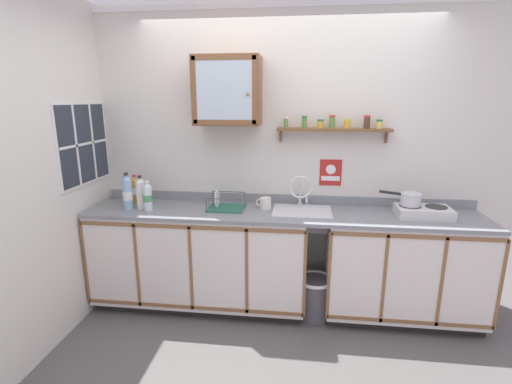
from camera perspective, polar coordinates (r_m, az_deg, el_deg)
floor at (r=3.21m, az=3.35°, el=-20.90°), size 6.36×6.36×0.00m
back_wall at (r=3.35m, az=4.43°, el=5.28°), size 3.96×0.07×2.64m
side_wall_left at (r=3.04m, az=-30.65°, el=2.25°), size 0.05×3.46×2.64m
lower_cabinet_run at (r=3.43m, az=-8.56°, el=-10.07°), size 1.88×0.57×0.89m
lower_cabinet_run_right at (r=3.43m, az=21.59°, el=-10.94°), size 1.29×0.57×0.89m
countertop at (r=3.15m, az=4.02°, el=-3.30°), size 3.32×0.60×0.03m
backsplash at (r=3.40m, az=4.29°, el=-1.05°), size 3.32×0.02×0.08m
sink at (r=3.19m, az=7.02°, el=-3.18°), size 0.49×0.42×0.42m
hot_plate_stove at (r=3.29m, az=24.33°, el=-2.79°), size 0.42×0.26×0.09m
saucepan at (r=3.25m, az=22.62°, el=-0.97°), size 0.31×0.20×0.10m
bottle_opaque_white_0 at (r=3.36m, az=-17.31°, el=-0.13°), size 0.08×0.08×0.29m
bottle_water_clear_1 at (r=3.28m, az=-16.29°, el=-0.72°), size 0.07×0.07×0.26m
bottle_water_blue_2 at (r=3.37m, az=-19.15°, el=-0.10°), size 0.08×0.08×0.32m
bottle_juice_amber_3 at (r=3.52m, az=-18.08°, el=0.25°), size 0.07×0.07×0.27m
dish_rack at (r=3.23m, az=-4.83°, el=-2.16°), size 0.31×0.27×0.17m
mug at (r=3.21m, az=1.44°, el=-1.73°), size 0.14×0.10×0.10m
wall_cabinet at (r=3.20m, az=-4.39°, el=15.24°), size 0.55×0.32×0.56m
spice_shelf at (r=3.24m, az=12.02°, el=9.64°), size 0.95×0.14×0.23m
warning_sign at (r=3.35m, az=11.39°, el=2.93°), size 0.19×0.01×0.23m
window at (r=3.46m, az=-25.00°, el=6.72°), size 0.03×0.72×0.69m
trash_bin at (r=3.34m, az=9.00°, el=-15.58°), size 0.32×0.32×0.37m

